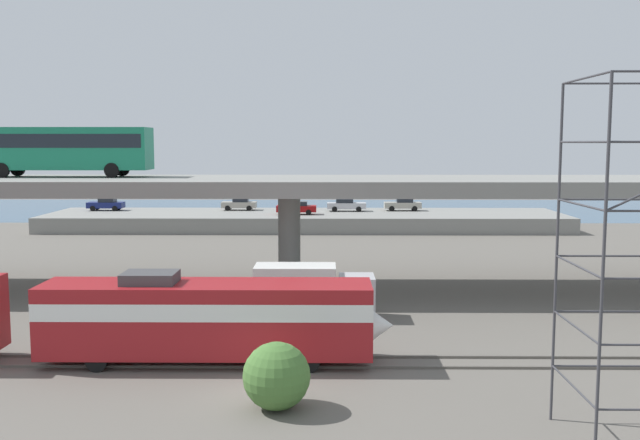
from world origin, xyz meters
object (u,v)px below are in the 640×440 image
Objects in this scene: transit_bus_on_overpass at (63,147)px; parked_car_2 at (297,208)px; parked_car_0 at (346,205)px; service_truck_west at (311,290)px; parked_car_3 at (239,204)px; parked_car_4 at (106,204)px; train_locomotive at (223,316)px; parked_car_1 at (403,204)px.

parked_car_2 is (14.76, 31.62, -7.12)m from transit_bus_on_overpass.
service_truck_west is at bearing -94.11° from parked_car_0.
parked_car_2 is 1.09× the size of parked_car_3.
transit_bus_on_overpass is at bearing 103.35° from parked_car_4.
service_truck_west is at bearing 102.00° from parked_car_3.
transit_bus_on_overpass is 38.13m from parked_car_3.
transit_bus_on_overpass reaches higher than parked_car_0.
parked_car_0 is at bearing 82.50° from train_locomotive.
service_truck_west is 1.47× the size of parked_car_0.
service_truck_west is 46.51m from parked_car_1.
parked_car_0 is 29.08m from parked_car_4.
train_locomotive is 3.58× the size of parked_car_1.
parked_car_1 is at bearing 52.91° from transit_bus_on_overpass.
transit_bus_on_overpass is 41.63m from parked_car_0.
transit_bus_on_overpass is 21.15m from service_truck_west.
parked_car_1 is 13.46m from parked_car_2.
parked_car_0 and parked_car_1 have the same top height.
parked_car_1 and parked_car_2 have the same top height.
parked_car_1 reaches higher than service_truck_west.
parked_car_3 is at bearing 78.37° from transit_bus_on_overpass.
service_truck_west is 1.54× the size of parked_car_1.
train_locomotive is 23.31m from transit_bus_on_overpass.
parked_car_3 is at bearing -35.12° from parked_car_2.
parked_car_2 is (-12.64, -4.62, 0.00)m from parked_car_1.
service_truck_west is at bearing 77.45° from parked_car_1.
parked_car_3 is 0.98× the size of parked_car_4.
transit_bus_on_overpass is 2.80× the size of parked_car_4.
parked_car_4 is (-25.86, 45.26, 0.91)m from service_truck_west.
parked_car_4 is (-22.10, 53.56, 0.36)m from train_locomotive.
parked_car_1 is at bearing 178.71° from parked_car_3.
parked_car_4 is (-8.57, 36.11, -7.12)m from transit_bus_on_overpass.
transit_bus_on_overpass is at bearing 127.79° from train_locomotive.
parked_car_1 is (13.87, 53.69, 0.36)m from train_locomotive.
service_truck_west is at bearing 93.56° from parked_car_2.
train_locomotive is at bearing -114.39° from service_truck_west.
parked_car_0 is 1.05× the size of parked_car_1.
parked_car_3 is (-9.74, 45.84, 0.91)m from service_truck_west.
parked_car_0 and parked_car_4 have the same top height.
parked_car_3 is at bearing -1.29° from parked_car_1.
transit_bus_on_overpass is 37.79m from parked_car_4.
transit_bus_on_overpass is 1.76× the size of service_truck_west.
train_locomotive is 55.46m from parked_car_1.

